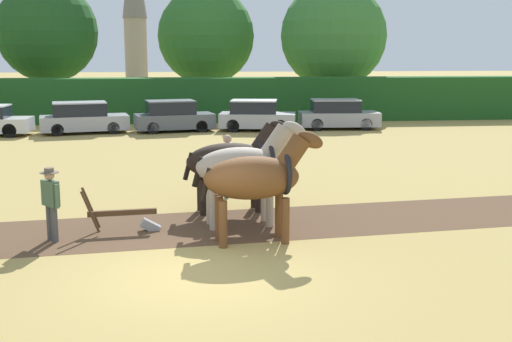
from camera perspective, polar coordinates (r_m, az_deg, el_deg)
name	(u,v)px	position (r m, az deg, el deg)	size (l,w,h in m)	color
ground_plane	(196,275)	(11.89, -5.35, -9.22)	(240.00, 240.00, 0.00)	#A88E4C
plowed_furrow_strip	(5,239)	(15.08, -21.44, -5.61)	(34.83, 2.95, 0.01)	brown
hedgerow	(186,100)	(37.55, -6.24, 6.30)	(64.54, 1.97, 2.53)	#1E511E
tree_left	(47,32)	(43.17, -18.06, 11.67)	(6.27, 6.27, 8.37)	#4C3823
tree_center_left	(206,36)	(44.23, -4.45, 11.87)	(6.50, 6.50, 8.30)	#4C3823
tree_center	(333,36)	(42.70, 6.89, 11.85)	(6.86, 6.86, 8.47)	brown
church_spire	(135,6)	(68.18, -10.75, 14.21)	(2.52, 2.52, 16.37)	gray
draft_horse_lead_left	(257,178)	(13.50, 0.09, -0.59)	(2.74, 1.17, 2.44)	brown
draft_horse_lead_right	(244,166)	(14.84, -1.03, 0.45)	(2.76, 1.14, 2.50)	#B2A38E
draft_horse_trail_left	(234,160)	(16.19, -2.00, 0.95)	(2.86, 1.18, 2.37)	black
plow	(129,218)	(14.79, -11.26, -4.09)	(1.77, 0.51, 1.13)	#4C331E
farmer_at_plow	(51,199)	(14.36, -17.78, -2.40)	(0.44, 0.51, 1.60)	#4C4C4C
farmer_beside_team	(227,161)	(17.88, -2.55, 0.94)	(0.31, 0.68, 1.75)	#28334C
parked_car_left	(83,118)	(33.19, -15.13, 4.54)	(4.54, 2.59, 1.56)	#A8A8B2
parked_car_center_left	(173,117)	(33.04, -7.37, 4.81)	(4.21, 2.48, 1.59)	#565B66
parked_car_center	(257,116)	(33.13, 0.04, 4.92)	(4.13, 2.49, 1.57)	#A8A8B2
parked_car_center_right	(338,115)	(34.09, 7.29, 4.98)	(4.23, 2.05, 1.56)	#9E9EA8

